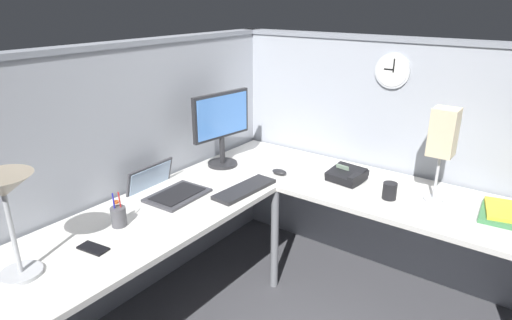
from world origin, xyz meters
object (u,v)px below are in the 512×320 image
cell_phone (93,248)px  pen_cup (119,216)px  laptop (165,189)px  desk_lamp_dome (4,195)px  desk_lamp_paper (443,135)px  office_phone (347,176)px  keyboard (245,189)px  monitor (222,124)px  coffee_mug (390,191)px  wall_clock (393,71)px  computer_mouse (279,172)px  book_stack (504,213)px

cell_phone → pen_cup: bearing=14.0°
laptop → desk_lamp_dome: (-0.91, -0.12, 0.34)m
desk_lamp_paper → office_phone: bearing=94.7°
keyboard → desk_lamp_paper: 1.14m
cell_phone → office_phone: bearing=-30.8°
desk_lamp_dome → cell_phone: bearing=-13.7°
cell_phone → monitor: bearing=2.4°
office_phone → coffee_mug: 0.32m
desk_lamp_dome → desk_lamp_paper: bearing=-34.0°
laptop → coffee_mug: laptop is taller
laptop → keyboard: bearing=-50.6°
desk_lamp_dome → desk_lamp_paper: desk_lamp_paper is taller
office_phone → wall_clock: wall_clock is taller
keyboard → computer_mouse: bearing=-0.8°
laptop → pen_cup: size_ratio=2.18×
coffee_mug → desk_lamp_dome: bearing=149.0°
laptop → desk_lamp_paper: (0.83, -1.30, 0.36)m
keyboard → desk_lamp_paper: (0.53, -0.94, 0.37)m
cell_phone → desk_lamp_paper: desk_lamp_paper is taller
keyboard → wall_clock: bearing=-28.6°
wall_clock → keyboard: bearing=148.0°
computer_mouse → coffee_mug: size_ratio=1.08×
laptop → computer_mouse: size_ratio=3.78×
cell_phone → wall_clock: 1.99m
coffee_mug → wall_clock: 0.77m
keyboard → coffee_mug: bearing=-57.8°
computer_mouse → cell_phone: size_ratio=0.72×
office_phone → wall_clock: size_ratio=1.03×
desk_lamp_dome → office_phone: size_ratio=1.96×
laptop → desk_lamp_paper: size_ratio=0.74×
laptop → desk_lamp_paper: bearing=-57.4°
coffee_mug → book_stack: bearing=-76.0°
pen_cup → book_stack: pen_cup is taller
coffee_mug → wall_clock: bearing=25.4°
computer_mouse → pen_cup: 1.08m
computer_mouse → coffee_mug: (0.06, -0.70, 0.03)m
wall_clock → book_stack: bearing=-111.0°
desk_lamp_paper → coffee_mug: size_ratio=5.52×
cell_phone → office_phone: (1.41, -0.59, 0.03)m
computer_mouse → office_phone: 0.43m
desk_lamp_dome → book_stack: bearing=-41.2°
keyboard → pen_cup: bearing=163.7°
keyboard → wall_clock: (0.84, -0.52, 0.64)m
cell_phone → wall_clock: bearing=-29.4°
computer_mouse → book_stack: book_stack is taller
desk_lamp_dome → office_phone: 1.85m
cell_phone → coffee_mug: 1.59m
monitor → wall_clock: wall_clock is taller
keyboard → wall_clock: size_ratio=1.95×
office_phone → desk_lamp_paper: desk_lamp_paper is taller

